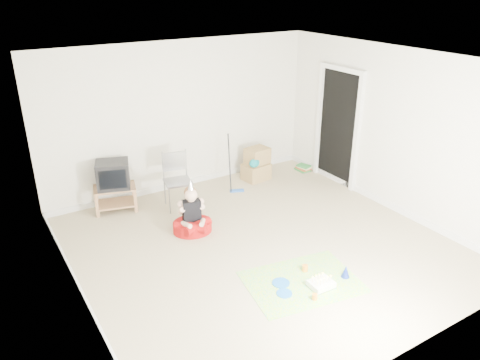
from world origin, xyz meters
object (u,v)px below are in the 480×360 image
cardboard_boxes (256,165)px  tv_stand (116,196)px  seated_woman (192,220)px  crt_tv (113,174)px  folding_chair (178,182)px  birthday_cake (321,284)px

cardboard_boxes → tv_stand: bearing=176.8°
cardboard_boxes → seated_woman: seated_woman is taller
crt_tv → tv_stand: bearing=-25.9°
tv_stand → folding_chair: 1.05m
crt_tv → cardboard_boxes: bearing=15.9°
folding_chair → cardboard_boxes: folding_chair is taller
birthday_cake → crt_tv: bearing=113.6°
folding_chair → birthday_cake: size_ratio=3.12×
seated_woman → folding_chair: bearing=78.2°
seated_woman → birthday_cake: (0.73, -2.09, -0.14)m
tv_stand → crt_tv: size_ratio=1.47×
cardboard_boxes → seated_woman: (-1.92, -1.15, -0.11)m
tv_stand → seated_woman: (0.75, -1.30, -0.06)m
tv_stand → folding_chair: size_ratio=0.79×
tv_stand → birthday_cake: 3.70m
tv_stand → cardboard_boxes: 2.67m
folding_chair → birthday_cake: (0.56, -2.95, -0.42)m
cardboard_boxes → seated_woman: bearing=-149.1°
seated_woman → birthday_cake: bearing=-70.6°
folding_chair → seated_woman: 0.92m
tv_stand → folding_chair: (0.92, -0.44, 0.21)m
cardboard_boxes → birthday_cake: 3.46m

